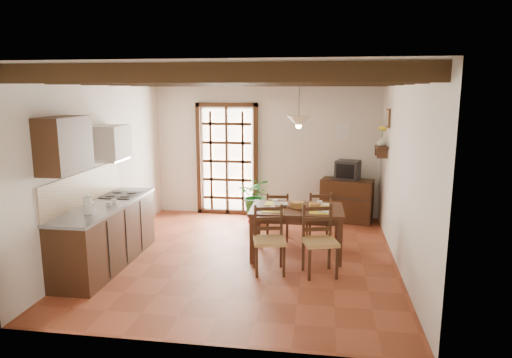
% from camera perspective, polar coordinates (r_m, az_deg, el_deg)
% --- Properties ---
extents(ground_plane, '(5.00, 5.00, 0.00)m').
position_cam_1_polar(ground_plane, '(7.12, -1.29, -9.72)').
color(ground_plane, brown).
extents(room_shell, '(4.52, 5.02, 2.81)m').
position_cam_1_polar(room_shell, '(6.69, -1.36, 4.98)').
color(room_shell, silver).
rests_on(room_shell, ground_plane).
extents(ceiling_beams, '(4.50, 4.34, 0.20)m').
position_cam_1_polar(ceiling_beams, '(6.66, -1.39, 12.48)').
color(ceiling_beams, black).
rests_on(ceiling_beams, room_shell).
extents(french_door, '(1.26, 0.11, 2.32)m').
position_cam_1_polar(french_door, '(9.31, -3.63, 2.70)').
color(french_door, white).
rests_on(french_door, ground_plane).
extents(kitchen_counter, '(0.64, 2.25, 1.38)m').
position_cam_1_polar(kitchen_counter, '(7.02, -18.22, -6.51)').
color(kitchen_counter, '#331D10').
rests_on(kitchen_counter, ground_plane).
extents(upper_cabinet, '(0.35, 0.80, 0.70)m').
position_cam_1_polar(upper_cabinet, '(6.20, -22.86, 3.95)').
color(upper_cabinet, '#331D10').
rests_on(upper_cabinet, room_shell).
extents(range_hood, '(0.38, 0.60, 0.54)m').
position_cam_1_polar(range_hood, '(7.29, -17.56, 4.32)').
color(range_hood, white).
rests_on(range_hood, room_shell).
extents(counter_items, '(0.50, 1.43, 0.25)m').
position_cam_1_polar(counter_items, '(6.97, -18.13, -2.48)').
color(counter_items, black).
rests_on(counter_items, kitchen_counter).
extents(dining_table, '(1.42, 0.93, 0.76)m').
position_cam_1_polar(dining_table, '(7.02, 5.11, -4.37)').
color(dining_table, '#3B2013').
rests_on(dining_table, ground_plane).
extents(chair_near_left, '(0.51, 0.49, 0.94)m').
position_cam_1_polar(chair_near_left, '(6.47, 1.66, -9.10)').
color(chair_near_left, tan).
rests_on(chair_near_left, ground_plane).
extents(chair_near_right, '(0.55, 0.53, 0.96)m').
position_cam_1_polar(chair_near_right, '(6.45, 7.94, -9.22)').
color(chair_near_right, tan).
rests_on(chair_near_right, ground_plane).
extents(chair_far_left, '(0.42, 0.41, 0.84)m').
position_cam_1_polar(chair_far_left, '(7.83, 2.68, -5.72)').
color(chair_far_left, tan).
rests_on(chair_far_left, ground_plane).
extents(chair_far_right, '(0.47, 0.45, 0.88)m').
position_cam_1_polar(chair_far_right, '(7.81, 7.84, -5.78)').
color(chair_far_right, tan).
rests_on(chair_far_right, ground_plane).
extents(table_setting, '(1.02, 0.68, 0.09)m').
position_cam_1_polar(table_setting, '(6.98, 5.13, -3.32)').
color(table_setting, yellow).
rests_on(table_setting, dining_table).
extents(table_bowl, '(0.25, 0.25, 0.05)m').
position_cam_1_polar(table_bowl, '(7.05, 3.11, -3.24)').
color(table_bowl, white).
rests_on(table_bowl, dining_table).
extents(sideboard, '(1.05, 0.64, 0.83)m').
position_cam_1_polar(sideboard, '(9.04, 11.26, -2.65)').
color(sideboard, '#331D10').
rests_on(sideboard, ground_plane).
extents(crt_tv, '(0.52, 0.50, 0.36)m').
position_cam_1_polar(crt_tv, '(8.92, 11.40, 1.13)').
color(crt_tv, black).
rests_on(crt_tv, sideboard).
extents(fuse_box, '(0.25, 0.03, 0.32)m').
position_cam_1_polar(fuse_box, '(9.08, 10.80, 5.96)').
color(fuse_box, white).
rests_on(fuse_box, room_shell).
extents(plant_pot, '(0.34, 0.34, 0.20)m').
position_cam_1_polar(plant_pot, '(8.88, 0.03, -4.73)').
color(plant_pot, maroon).
rests_on(plant_pot, ground_plane).
extents(potted_plant, '(1.69, 1.47, 1.84)m').
position_cam_1_polar(potted_plant, '(8.76, 0.03, -1.84)').
color(potted_plant, '#144C19').
rests_on(potted_plant, ground_plane).
extents(wall_shelf, '(0.20, 0.42, 0.20)m').
position_cam_1_polar(wall_shelf, '(8.28, 15.40, 3.63)').
color(wall_shelf, '#331D10').
rests_on(wall_shelf, room_shell).
extents(shelf_vase, '(0.15, 0.15, 0.15)m').
position_cam_1_polar(shelf_vase, '(8.26, 15.45, 4.58)').
color(shelf_vase, '#B2BFB2').
rests_on(shelf_vase, wall_shelf).
extents(shelf_flowers, '(0.14, 0.14, 0.36)m').
position_cam_1_polar(shelf_flowers, '(8.25, 15.52, 6.02)').
color(shelf_flowers, yellow).
rests_on(shelf_flowers, shelf_vase).
extents(framed_picture, '(0.03, 0.32, 0.32)m').
position_cam_1_polar(framed_picture, '(8.24, 16.17, 7.32)').
color(framed_picture, brown).
rests_on(framed_picture, room_shell).
extents(pendant_lamp, '(0.36, 0.36, 0.84)m').
position_cam_1_polar(pendant_lamp, '(6.88, 5.36, 7.29)').
color(pendant_lamp, black).
rests_on(pendant_lamp, room_shell).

